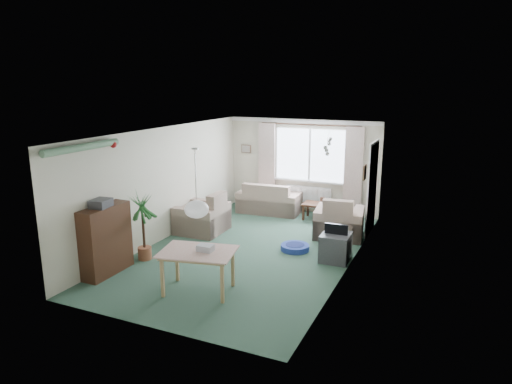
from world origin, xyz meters
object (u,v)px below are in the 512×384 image
at_px(houseplant, 143,227).
at_px(pet_bed, 295,247).
at_px(dining_table, 199,272).
at_px(tv_cube, 336,247).
at_px(sofa, 270,197).
at_px(armchair_corner, 339,216).
at_px(armchair_left, 202,212).
at_px(coffee_table, 321,212).
at_px(bookshelf, 106,240).

bearing_deg(houseplant, pet_bed, 33.33).
height_order(dining_table, tv_cube, dining_table).
bearing_deg(houseplant, sofa, 76.67).
distance_m(tv_cube, pet_bed, 0.92).
xyz_separation_m(armchair_corner, armchair_left, (-2.91, -0.95, 0.01)).
height_order(coffee_table, houseplant, houseplant).
bearing_deg(coffee_table, tv_cube, -68.12).
xyz_separation_m(bookshelf, pet_bed, (2.66, 2.42, -0.56)).
xyz_separation_m(sofa, bookshelf, (-1.13, -4.78, 0.22)).
bearing_deg(bookshelf, tv_cube, 31.54).
bearing_deg(dining_table, armchair_left, 119.63).
distance_m(sofa, tv_cube, 3.51).
bearing_deg(tv_cube, sofa, 131.83).
relative_size(armchair_corner, coffee_table, 1.13).
height_order(sofa, pet_bed, sofa).
bearing_deg(bookshelf, sofa, 76.09).
bearing_deg(dining_table, houseplant, 155.14).
distance_m(armchair_left, bookshelf, 2.72).
distance_m(sofa, houseplant, 4.10).
xyz_separation_m(armchair_left, tv_cube, (3.20, -0.47, -0.20)).
bearing_deg(coffee_table, pet_bed, -87.30).
relative_size(armchair_left, pet_bed, 1.80).
bearing_deg(armchair_left, sofa, 157.99).
bearing_deg(sofa, coffee_table, 171.98).
bearing_deg(armchair_corner, tv_cube, 93.34).
bearing_deg(houseplant, dining_table, -24.86).
distance_m(coffee_table, tv_cube, 2.64).
xyz_separation_m(coffee_table, houseplant, (-2.37, -3.87, 0.45)).
bearing_deg(tv_cube, houseplant, -158.40).
distance_m(armchair_left, pet_bed, 2.37).
bearing_deg(dining_table, armchair_corner, 68.85).
height_order(coffee_table, dining_table, dining_table).
height_order(tv_cube, pet_bed, tv_cube).
relative_size(sofa, pet_bed, 2.77).
height_order(armchair_corner, houseplant, houseplant).
bearing_deg(tv_cube, dining_table, -128.94).
relative_size(bookshelf, dining_table, 1.14).
bearing_deg(coffee_table, armchair_corner, -56.11).
distance_m(sofa, dining_table, 4.81).
xyz_separation_m(sofa, coffee_table, (1.42, -0.11, -0.19)).
distance_m(armchair_corner, coffee_table, 1.27).
relative_size(coffee_table, houseplant, 0.69).
xyz_separation_m(bookshelf, dining_table, (1.85, 0.03, -0.28)).
xyz_separation_m(armchair_left, dining_table, (1.51, -2.66, -0.13)).
xyz_separation_m(houseplant, pet_bed, (2.47, 1.63, -0.59)).
bearing_deg(armchair_left, dining_table, 28.41).
distance_m(coffee_table, pet_bed, 2.26).
distance_m(armchair_corner, bookshelf, 4.88).
height_order(armchair_corner, tv_cube, armchair_corner).
bearing_deg(sofa, bookshelf, 72.94).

